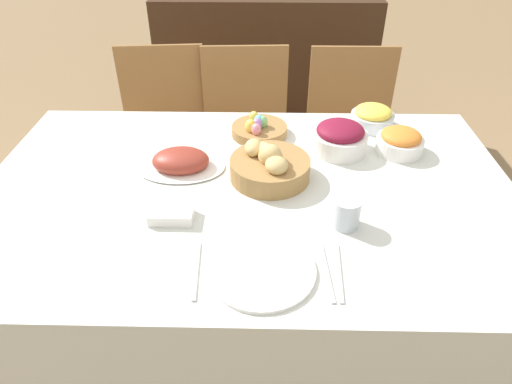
% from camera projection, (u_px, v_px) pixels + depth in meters
% --- Properties ---
extents(ground_plane, '(12.00, 12.00, 0.00)m').
position_uv_depth(ground_plane, '(250.00, 342.00, 1.84)').
color(ground_plane, '#937551').
extents(dining_table, '(1.64, 1.04, 0.76)m').
position_uv_depth(dining_table, '(249.00, 276.00, 1.62)').
color(dining_table, silver).
rests_on(dining_table, ground).
extents(chair_far_right, '(0.42, 0.42, 0.88)m').
position_uv_depth(chair_far_right, '(350.00, 135.00, 2.26)').
color(chair_far_right, olive).
rests_on(chair_far_right, ground).
extents(chair_far_left, '(0.46, 0.46, 0.88)m').
position_uv_depth(chair_far_left, '(165.00, 133.00, 2.27)').
color(chair_far_left, olive).
rests_on(chair_far_left, ground).
extents(chair_far_center, '(0.44, 0.44, 0.88)m').
position_uv_depth(chair_far_center, '(246.00, 134.00, 2.27)').
color(chair_far_center, olive).
rests_on(chair_far_center, ground).
extents(sideboard, '(1.42, 0.44, 0.91)m').
position_uv_depth(sideboard, '(266.00, 65.00, 3.11)').
color(sideboard, '#3D2616').
rests_on(sideboard, ground).
extents(bread_basket, '(0.25, 0.25, 0.12)m').
position_uv_depth(bread_basket, '(269.00, 165.00, 1.41)').
color(bread_basket, '#9E7542').
rests_on(bread_basket, dining_table).
extents(egg_basket, '(0.20, 0.20, 0.08)m').
position_uv_depth(egg_basket, '(259.00, 129.00, 1.65)').
color(egg_basket, '#9E7542').
rests_on(egg_basket, dining_table).
extents(ham_platter, '(0.28, 0.20, 0.07)m').
position_uv_depth(ham_platter, '(181.00, 162.00, 1.47)').
color(ham_platter, white).
rests_on(ham_platter, dining_table).
extents(beet_salad_bowl, '(0.19, 0.19, 0.10)m').
position_uv_depth(beet_salad_bowl, '(340.00, 138.00, 1.55)').
color(beet_salad_bowl, white).
rests_on(beet_salad_bowl, dining_table).
extents(pineapple_bowl, '(0.16, 0.16, 0.08)m').
position_uv_depth(pineapple_bowl, '(373.00, 117.00, 1.70)').
color(pineapple_bowl, silver).
rests_on(pineapple_bowl, dining_table).
extents(carrot_bowl, '(0.16, 0.16, 0.08)m').
position_uv_depth(carrot_bowl, '(400.00, 141.00, 1.55)').
color(carrot_bowl, white).
rests_on(carrot_bowl, dining_table).
extents(dinner_plate, '(0.27, 0.27, 0.01)m').
position_uv_depth(dinner_plate, '(261.00, 270.00, 1.10)').
color(dinner_plate, white).
rests_on(dinner_plate, dining_table).
extents(fork, '(0.02, 0.20, 0.00)m').
position_uv_depth(fork, '(196.00, 270.00, 1.11)').
color(fork, silver).
rests_on(fork, dining_table).
extents(knife, '(0.02, 0.20, 0.00)m').
position_uv_depth(knife, '(326.00, 272.00, 1.10)').
color(knife, silver).
rests_on(knife, dining_table).
extents(spoon, '(0.02, 0.20, 0.00)m').
position_uv_depth(spoon, '(339.00, 272.00, 1.10)').
color(spoon, silver).
rests_on(spoon, dining_table).
extents(drinking_cup, '(0.08, 0.08, 0.08)m').
position_uv_depth(drinking_cup, '(346.00, 213.00, 1.23)').
color(drinking_cup, silver).
rests_on(drinking_cup, dining_table).
extents(butter_dish, '(0.12, 0.08, 0.03)m').
position_uv_depth(butter_dish, '(172.00, 215.00, 1.26)').
color(butter_dish, white).
rests_on(butter_dish, dining_table).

